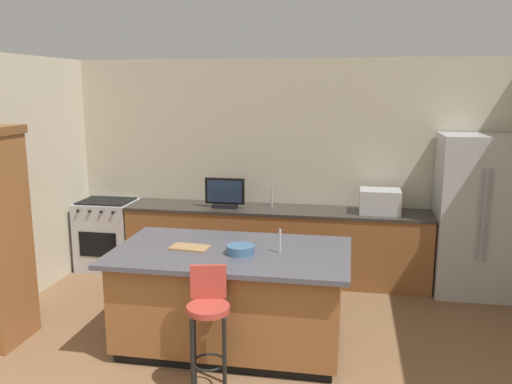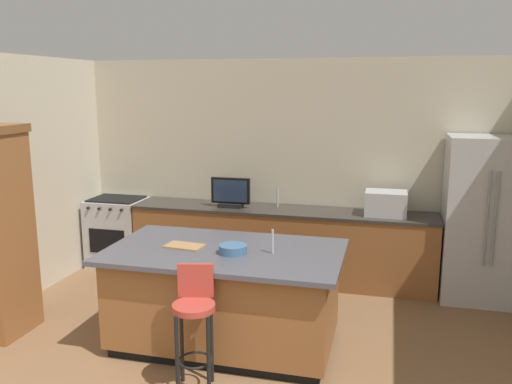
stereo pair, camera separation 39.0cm
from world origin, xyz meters
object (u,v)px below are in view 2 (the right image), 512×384
kitchen_island (225,296)px  bar_stool_center (195,317)px  range_oven (118,232)px  microwave (386,203)px  fruit_bowl (233,249)px  tv_remote (243,251)px  cutting_board (185,246)px  tv_monitor (231,194)px  refrigerator (484,219)px

kitchen_island → bar_stool_center: (-0.01, -0.77, 0.14)m
range_oven → bar_stool_center: (2.11, -2.60, 0.15)m
microwave → fruit_bowl: bearing=-124.2°
bar_stool_center → tv_remote: size_ratio=5.98×
bar_stool_center → range_oven: bearing=115.4°
cutting_board → range_oven: bearing=133.1°
kitchen_island → microwave: size_ratio=4.51×
microwave → kitchen_island: bearing=-127.7°
bar_stool_center → cutting_board: size_ratio=2.88×
tv_remote → fruit_bowl: bearing=-159.9°
bar_stool_center → cutting_board: (-0.38, 0.75, 0.33)m
cutting_board → tv_monitor: bearing=93.3°
microwave → bar_stool_center: 3.00m
fruit_bowl → refrigerator: bearing=38.1°
kitchen_island → refrigerator: bearing=35.5°
tv_monitor → cutting_board: size_ratio=1.42×
tv_remote → refrigerator: bearing=16.2°
kitchen_island → tv_remote: tv_remote is taller
refrigerator → tv_monitor: 2.99m
range_oven → tv_monitor: tv_monitor is taller
kitchen_island → refrigerator: (2.50, 1.78, 0.46)m
kitchen_island → range_oven: 2.80m
tv_monitor → bar_stool_center: size_ratio=0.49×
microwave → fruit_bowl: microwave is taller
kitchen_island → bar_stool_center: 0.78m
range_oven → bar_stool_center: 3.36m
kitchen_island → refrigerator: size_ratio=1.15×
kitchen_island → microwave: 2.38m
fruit_bowl → bar_stool_center: bearing=-99.5°
microwave → tv_monitor: size_ratio=0.96×
range_oven → cutting_board: cutting_board is taller
refrigerator → tv_monitor: refrigerator is taller
fruit_bowl → kitchen_island: bearing=139.7°
bar_stool_center → kitchen_island: bearing=75.8°
refrigerator → kitchen_island: bearing=-144.5°
refrigerator → cutting_board: (-2.89, -1.81, 0.01)m
kitchen_island → range_oven: bearing=139.2°
kitchen_island → cutting_board: (-0.39, -0.02, 0.47)m
tv_remote → kitchen_island: bearing=150.7°
refrigerator → bar_stool_center: refrigerator is taller
kitchen_island → bar_stool_center: bearing=-90.6°
refrigerator → microwave: size_ratio=3.91×
microwave → cutting_board: (-1.80, -1.85, -0.11)m
fruit_bowl → cutting_board: 0.50m
microwave → refrigerator: bearing=-2.5°
range_oven → fruit_bowl: fruit_bowl is taller
tv_remote → microwave: bearing=34.7°
microwave → cutting_board: microwave is taller
refrigerator → cutting_board: bearing=-148.0°
kitchen_island → tv_monitor: size_ratio=4.34×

